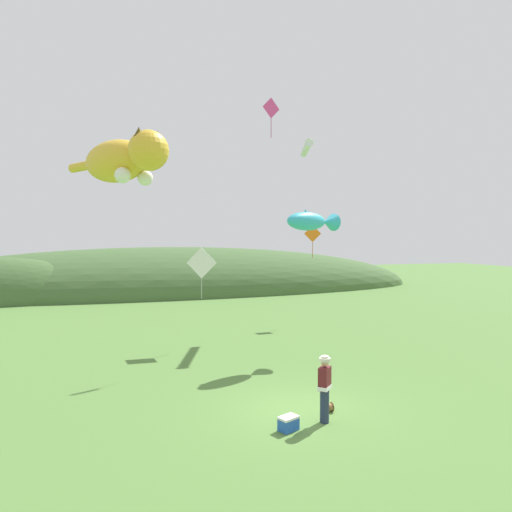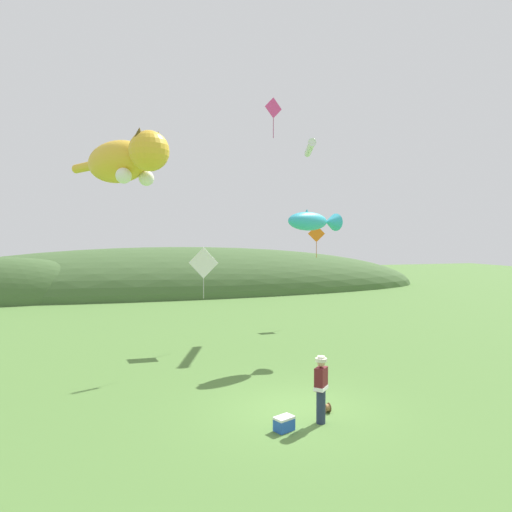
% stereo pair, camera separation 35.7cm
% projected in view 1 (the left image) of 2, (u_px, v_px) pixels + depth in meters
% --- Properties ---
extents(ground_plane, '(120.00, 120.00, 0.00)m').
position_uv_depth(ground_plane, '(300.00, 411.00, 12.86)').
color(ground_plane, '#517A38').
extents(distant_hill_ridge, '(49.95, 13.74, 8.07)m').
position_uv_depth(distant_hill_ridge, '(149.00, 292.00, 40.84)').
color(distant_hill_ridge, '#426033').
rests_on(distant_hill_ridge, ground).
extents(festival_attendant, '(0.48, 0.48, 1.77)m').
position_uv_depth(festival_attendant, '(325.00, 387.00, 11.99)').
color(festival_attendant, '#232D47').
rests_on(festival_attendant, ground).
extents(kite_spool, '(0.15, 0.27, 0.27)m').
position_uv_depth(kite_spool, '(330.00, 407.00, 12.76)').
color(kite_spool, olive).
rests_on(kite_spool, ground).
extents(picnic_cooler, '(0.58, 0.49, 0.36)m').
position_uv_depth(picnic_cooler, '(288.00, 423.00, 11.53)').
color(picnic_cooler, blue).
rests_on(picnic_cooler, ground).
extents(kite_giant_cat, '(3.75, 5.62, 1.91)m').
position_uv_depth(kite_giant_cat, '(123.00, 160.00, 17.39)').
color(kite_giant_cat, gold).
extents(kite_fish_windsock, '(2.94, 1.89, 0.88)m').
position_uv_depth(kite_fish_windsock, '(312.00, 221.00, 19.01)').
color(kite_fish_windsock, '#33B2CC').
extents(kite_tube_streamer, '(1.43, 3.18, 0.44)m').
position_uv_depth(kite_tube_streamer, '(306.00, 148.00, 24.54)').
color(kite_tube_streamer, white).
extents(kite_diamond_white, '(1.22, 0.71, 2.29)m').
position_uv_depth(kite_diamond_white, '(201.00, 263.00, 20.28)').
color(kite_diamond_white, white).
extents(kite_diamond_orange, '(0.90, 0.42, 1.88)m').
position_uv_depth(kite_diamond_orange, '(313.00, 234.00, 26.35)').
color(kite_diamond_orange, orange).
extents(kite_diamond_pink, '(0.92, 0.29, 1.85)m').
position_uv_depth(kite_diamond_pink, '(271.00, 109.00, 21.03)').
color(kite_diamond_pink, '#E53F8C').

